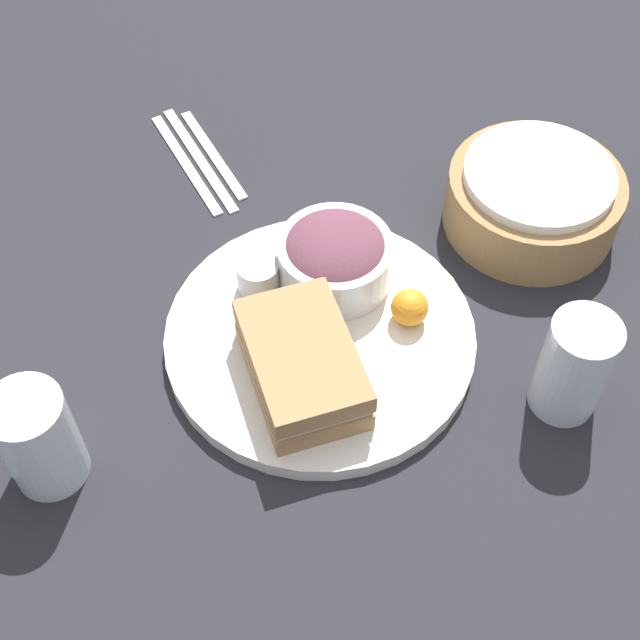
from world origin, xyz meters
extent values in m
plane|color=#232328|center=(0.00, 0.00, 0.00)|extent=(4.00, 4.00, 0.00)
cylinder|color=white|center=(0.00, 0.00, 0.01)|extent=(0.32, 0.32, 0.02)
cube|color=#A37A4C|center=(0.06, -0.02, 0.03)|extent=(0.17, 0.13, 0.02)
cube|color=silver|center=(0.06, -0.02, 0.05)|extent=(0.16, 0.12, 0.01)
cube|color=#A37A4C|center=(0.06, -0.02, 0.06)|extent=(0.17, 0.13, 0.02)
cylinder|color=white|center=(-0.07, 0.02, 0.04)|extent=(0.12, 0.12, 0.05)
ellipsoid|color=brown|center=(-0.07, 0.02, 0.06)|extent=(0.11, 0.11, 0.05)
cylinder|color=#B7B7BC|center=(-0.06, -0.06, 0.04)|extent=(0.04, 0.04, 0.04)
sphere|color=orange|center=(-0.01, 0.09, 0.04)|extent=(0.04, 0.04, 0.04)
cylinder|color=silver|center=(0.09, 0.23, 0.06)|extent=(0.07, 0.07, 0.12)
cylinder|color=#997547|center=(-0.15, 0.25, 0.03)|extent=(0.19, 0.19, 0.07)
cylinder|color=white|center=(-0.15, 0.25, 0.07)|extent=(0.16, 0.16, 0.01)
cube|color=silver|center=(-0.28, -0.14, 0.00)|extent=(0.18, 0.09, 0.01)
cube|color=silver|center=(-0.28, -0.12, 0.00)|extent=(0.19, 0.09, 0.01)
cube|color=silver|center=(-0.29, -0.11, 0.00)|extent=(0.16, 0.08, 0.01)
cylinder|color=silver|center=(0.12, -0.26, 0.06)|extent=(0.07, 0.07, 0.11)
camera|label=1|loc=(0.53, -0.04, 0.74)|focal=50.00mm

